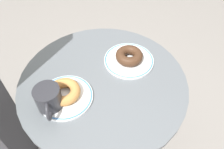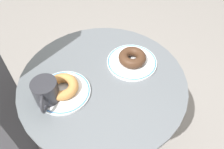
{
  "view_description": "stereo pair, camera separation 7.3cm",
  "coord_description": "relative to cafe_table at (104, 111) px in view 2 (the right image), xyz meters",
  "views": [
    {
      "loc": [
        -0.39,
        -0.38,
        1.4
      ],
      "look_at": [
        0.03,
        -0.02,
        0.76
      ],
      "focal_mm": 35.19,
      "sensor_mm": 36.0,
      "label": 1
    },
    {
      "loc": [
        -0.34,
        -0.43,
        1.4
      ],
      "look_at": [
        0.03,
        -0.02,
        0.76
      ],
      "focal_mm": 35.19,
      "sensor_mm": 36.0,
      "label": 2
    }
  ],
  "objects": [
    {
      "name": "cafe_table",
      "position": [
        0.0,
        0.0,
        0.0
      ],
      "size": [
        0.66,
        0.66,
        0.73
      ],
      "color": "#565B60",
      "rests_on": "ground"
    },
    {
      "name": "plate_left",
      "position": [
        -0.15,
        0.05,
        0.24
      ],
      "size": [
        0.2,
        0.2,
        0.01
      ],
      "color": "white",
      "rests_on": "cafe_table"
    },
    {
      "name": "plate_right",
      "position": [
        0.15,
        -0.01,
        0.24
      ],
      "size": [
        0.21,
        0.21,
        0.01
      ],
      "color": "white",
      "rests_on": "cafe_table"
    },
    {
      "name": "donut_old_fashioned",
      "position": [
        -0.15,
        0.05,
        0.26
      ],
      "size": [
        0.13,
        0.13,
        0.04
      ],
      "primitive_type": "torus",
      "rotation": [
        0.0,
        0.0,
        4.59
      ],
      "color": "#BC7F42",
      "rests_on": "plate_left"
    },
    {
      "name": "donut_chocolate",
      "position": [
        0.15,
        -0.01,
        0.27
      ],
      "size": [
        0.13,
        0.13,
        0.04
      ],
      "primitive_type": "torus",
      "rotation": [
        0.0,
        0.0,
        1.46
      ],
      "color": "#422819",
      "rests_on": "plate_right"
    },
    {
      "name": "coffee_mug",
      "position": [
        -0.21,
        0.06,
        0.28
      ],
      "size": [
        0.1,
        0.12,
        0.09
      ],
      "color": "#28282D",
      "rests_on": "cafe_table"
    }
  ]
}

